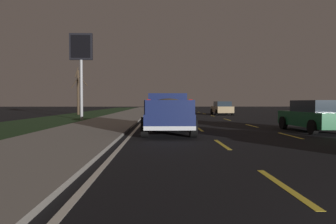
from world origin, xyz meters
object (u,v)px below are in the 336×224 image
sedan_green (315,116)px  pickup_truck (168,112)px  bare_tree_far (78,91)px  gas_price_sign (81,55)px  sedan_tan (222,108)px

sedan_green → pickup_truck: bearing=92.4°
pickup_truck → bare_tree_far: bare_tree_far is taller
pickup_truck → gas_price_sign: gas_price_sign is taller
bare_tree_far → pickup_truck: bearing=-155.0°
sedan_tan → sedan_green: bearing=-178.7°
sedan_green → bare_tree_far: bearing=39.3°
sedan_green → gas_price_sign: 18.44m
pickup_truck → gas_price_sign: (11.19, 6.93, 4.42)m
gas_price_sign → bare_tree_far: size_ratio=1.30×
sedan_green → gas_price_sign: bearing=52.4°
gas_price_sign → sedan_green: bearing=-127.6°
sedan_tan → gas_price_sign: (-8.98, 13.70, 4.62)m
pickup_truck → sedan_tan: bearing=-18.5°
sedan_tan → bare_tree_far: bearing=86.3°
sedan_green → sedan_tan: same height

